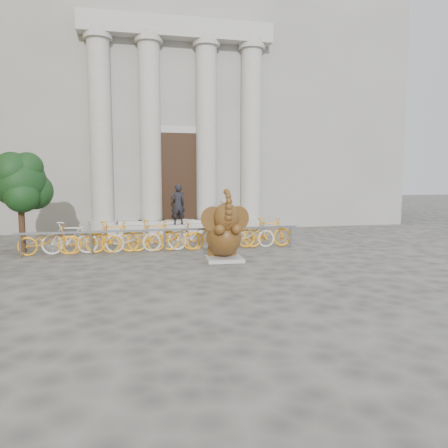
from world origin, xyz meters
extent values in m
plane|color=#474442|center=(0.00, 0.00, 0.00)|extent=(80.00, 80.00, 0.00)
cube|color=gray|center=(0.00, 15.00, 6.00)|extent=(22.00, 10.00, 12.00)
cube|color=#A8A59E|center=(0.00, 9.80, 8.40)|extent=(8.00, 1.00, 0.80)
cube|color=black|center=(0.00, 9.92, 2.30)|extent=(2.40, 0.16, 4.00)
cylinder|color=#A8A59E|center=(-3.20, 9.80, 4.00)|extent=(0.90, 0.90, 8.00)
cylinder|color=#A8A59E|center=(-1.20, 9.80, 4.00)|extent=(0.90, 0.90, 8.00)
cylinder|color=#A8A59E|center=(1.20, 9.80, 4.00)|extent=(0.90, 0.90, 8.00)
cylinder|color=#A8A59E|center=(3.20, 9.80, 4.00)|extent=(0.90, 0.90, 8.00)
cube|color=#A8A59E|center=(0.00, 9.40, 0.18)|extent=(6.00, 1.20, 0.36)
cube|color=#A8A59E|center=(0.39, 2.79, 0.05)|extent=(1.05, 0.96, 0.10)
ellipsoid|color=black|center=(0.40, 3.01, 0.40)|extent=(0.89, 0.85, 0.64)
ellipsoid|color=black|center=(0.39, 2.81, 0.68)|extent=(1.03, 1.26, 1.05)
cylinder|color=black|center=(0.13, 3.15, 0.23)|extent=(0.32, 0.32, 0.26)
cylinder|color=black|center=(0.68, 3.12, 0.23)|extent=(0.32, 0.32, 0.26)
cylinder|color=black|center=(0.15, 2.42, 0.89)|extent=(0.27, 0.61, 0.40)
cylinder|color=black|center=(0.59, 2.39, 0.89)|extent=(0.27, 0.61, 0.40)
ellipsoid|color=black|center=(0.37, 2.44, 1.25)|extent=(0.72, 0.68, 0.81)
cylinder|color=black|center=(0.03, 2.58, 1.21)|extent=(0.66, 0.29, 0.68)
cylinder|color=black|center=(0.72, 2.55, 1.21)|extent=(0.67, 0.23, 0.68)
cone|color=beige|center=(0.24, 2.25, 1.09)|extent=(0.12, 0.24, 0.11)
cone|color=beige|center=(0.48, 2.24, 1.09)|extent=(0.14, 0.24, 0.11)
cube|color=slate|center=(-1.12, 4.54, 0.70)|extent=(8.74, 0.06, 0.06)
cylinder|color=slate|center=(-5.29, 4.54, 0.35)|extent=(0.06, 0.06, 0.70)
cylinder|color=slate|center=(-3.31, 4.54, 0.35)|extent=(0.06, 0.06, 0.70)
cylinder|color=slate|center=(-1.12, 4.54, 0.35)|extent=(0.06, 0.06, 0.70)
cylinder|color=slate|center=(1.06, 4.54, 0.35)|extent=(0.06, 0.06, 0.70)
cylinder|color=slate|center=(3.05, 4.54, 0.35)|extent=(0.06, 0.06, 0.70)
imported|color=orange|center=(-4.58, 4.79, 0.50)|extent=(1.70, 0.50, 1.00)
imported|color=beige|center=(-3.95, 4.79, 0.50)|extent=(1.66, 0.47, 1.00)
imported|color=orange|center=(-3.32, 4.79, 0.50)|extent=(1.70, 0.50, 1.00)
imported|color=orange|center=(-2.69, 4.79, 0.50)|extent=(1.66, 0.47, 1.00)
imported|color=beige|center=(-2.07, 4.79, 0.50)|extent=(1.70, 0.50, 1.00)
imported|color=orange|center=(-1.44, 4.79, 0.50)|extent=(1.66, 0.47, 1.00)
imported|color=orange|center=(-0.81, 4.79, 0.50)|extent=(1.70, 0.50, 1.00)
imported|color=beige|center=(-0.18, 4.79, 0.50)|extent=(1.66, 0.47, 1.00)
imported|color=orange|center=(0.45, 4.79, 0.50)|extent=(1.70, 0.50, 1.00)
imported|color=orange|center=(1.08, 4.79, 0.50)|extent=(1.66, 0.47, 1.00)
imported|color=beige|center=(1.71, 4.79, 0.50)|extent=(1.70, 0.50, 1.00)
imported|color=orange|center=(2.33, 4.79, 0.50)|extent=(1.66, 0.47, 1.00)
cylinder|color=#332114|center=(-5.44, 5.56, 0.94)|extent=(0.19, 0.19, 1.89)
sphere|color=black|center=(-5.44, 5.56, 2.20)|extent=(1.57, 1.57, 1.57)
sphere|color=black|center=(-5.07, 5.77, 1.89)|extent=(1.15, 1.15, 1.15)
sphere|color=black|center=(-5.75, 5.82, 1.99)|extent=(1.05, 1.05, 1.05)
sphere|color=black|center=(-5.33, 5.24, 1.78)|extent=(1.05, 1.05, 1.05)
sphere|color=black|center=(-5.60, 5.35, 2.52)|extent=(1.15, 1.15, 1.15)
sphere|color=black|center=(-5.18, 5.45, 2.62)|extent=(0.94, 0.94, 0.94)
imported|color=black|center=(-0.15, 9.09, 1.20)|extent=(0.66, 0.49, 1.68)
cylinder|color=#A8A59E|center=(1.86, 9.10, 0.42)|extent=(0.41, 0.41, 0.12)
cylinder|color=#A8A59E|center=(1.86, 9.10, 0.83)|extent=(0.29, 0.29, 0.93)
cylinder|color=#A8A59E|center=(1.86, 9.10, 1.32)|extent=(0.41, 0.41, 0.10)
camera|label=1|loc=(-2.29, -8.97, 2.36)|focal=35.00mm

